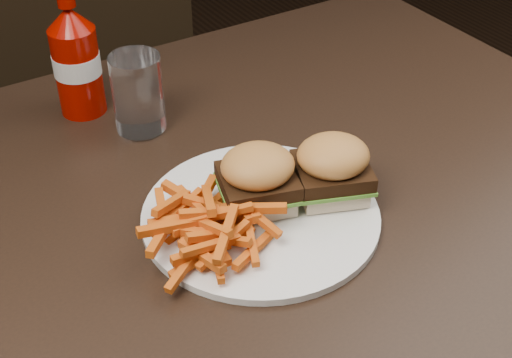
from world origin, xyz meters
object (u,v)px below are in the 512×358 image
ketchup_bottle (78,72)px  chair_far (63,114)px  tumbler (138,93)px  plate (261,215)px  dining_table (197,223)px

ketchup_bottle → chair_far: bearing=78.9°
ketchup_bottle → tumbler: size_ratio=1.20×
plate → tumbler: tumbler is taller
chair_far → tumbler: bearing=87.8°
chair_far → ketchup_bottle: bearing=81.8°
chair_far → dining_table: bearing=87.6°
plate → tumbler: bearing=98.6°
ketchup_bottle → dining_table: bearing=-83.9°
plate → dining_table: bearing=136.5°
plate → ketchup_bottle: bearing=104.5°
dining_table → plate: 0.08m
chair_far → ketchup_bottle: 0.66m
ketchup_bottle → tumbler: 0.10m
dining_table → plate: plate is taller
chair_far → tumbler: 0.72m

